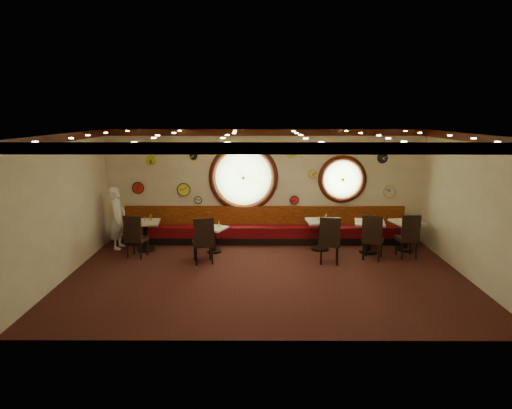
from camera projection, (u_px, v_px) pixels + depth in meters
name	position (u px, v px, depth m)	size (l,w,h in m)	color
floor	(266.00, 276.00, 10.35)	(9.00, 6.00, 0.00)	black
ceiling	(267.00, 134.00, 9.72)	(9.00, 6.00, 0.02)	gold
wall_back	(265.00, 186.00, 12.98)	(9.00, 0.02, 3.20)	beige
wall_front	(270.00, 246.00, 7.09)	(9.00, 0.02, 3.20)	beige
wall_left	(63.00, 207.00, 10.05)	(0.02, 6.00, 3.20)	beige
wall_right	(471.00, 207.00, 10.01)	(0.02, 6.00, 3.20)	beige
molding_back	(265.00, 132.00, 12.63)	(9.00, 0.10, 0.18)	#361209
molding_front	(271.00, 148.00, 6.85)	(9.00, 0.10, 0.18)	#361209
molding_left	(59.00, 138.00, 9.76)	(0.10, 6.00, 0.18)	#361209
molding_right	(475.00, 138.00, 9.72)	(0.10, 6.00, 0.18)	#361209
banquette_base	(265.00, 239.00, 12.99)	(8.00, 0.55, 0.20)	black
banquette_seat	(265.00, 231.00, 12.95)	(8.00, 0.55, 0.30)	#54070E
banquette_back	(265.00, 216.00, 13.08)	(8.00, 0.10, 0.55)	#5F0907
porthole_left_glass	(243.00, 177.00, 12.92)	(1.66, 1.66, 0.02)	#86AC67
porthole_left_frame	(243.00, 177.00, 12.91)	(1.98, 1.98, 0.18)	#361209
porthole_left_ring	(243.00, 177.00, 12.88)	(1.61, 1.61, 0.03)	gold
porthole_right_glass	(342.00, 179.00, 12.92)	(1.10, 1.10, 0.02)	#86AC67
porthole_right_frame	(342.00, 179.00, 12.91)	(1.38, 1.38, 0.18)	#361209
porthole_right_ring	(342.00, 179.00, 12.88)	(1.09, 1.09, 0.03)	gold
wall_clock_0	(312.00, 174.00, 12.86)	(0.22, 0.22, 0.03)	#EDE94F
wall_clock_1	(294.00, 200.00, 13.01)	(0.24, 0.24, 0.03)	red
wall_clock_2	(292.00, 153.00, 12.75)	(0.30, 0.30, 0.03)	#A7D041
wall_clock_3	(198.00, 200.00, 13.02)	(0.20, 0.20, 0.03)	silver
wall_clock_4	(382.00, 158.00, 12.77)	(0.28, 0.28, 0.03)	black
wall_clock_5	(184.00, 190.00, 12.97)	(0.36, 0.36, 0.03)	yellow
wall_clock_6	(193.00, 156.00, 12.78)	(0.24, 0.24, 0.03)	black
wall_clock_7	(389.00, 191.00, 12.95)	(0.34, 0.34, 0.03)	silver
wall_clock_8	(151.00, 160.00, 12.80)	(0.26, 0.26, 0.03)	#9AC828
wall_clock_9	(138.00, 188.00, 12.96)	(0.32, 0.32, 0.03)	red
table_a	(146.00, 232.00, 12.20)	(0.81, 0.81, 0.80)	black
table_b	(214.00, 237.00, 12.06)	(0.82, 0.82, 0.68)	black
table_c	(321.00, 231.00, 12.26)	(0.80, 0.80, 0.82)	black
table_d	(369.00, 233.00, 12.01)	(0.89, 0.89, 0.84)	black
table_e	(406.00, 232.00, 12.21)	(0.88, 0.88, 0.81)	black
chair_a	(135.00, 234.00, 11.54)	(0.55, 0.55, 0.69)	black
chair_b	(203.00, 237.00, 11.07)	(0.59, 0.59, 0.72)	black
chair_c	(330.00, 237.00, 11.06)	(0.56, 0.56, 0.74)	black
chair_d	(373.00, 234.00, 11.35)	(0.64, 0.64, 0.72)	black
chair_e	(409.00, 233.00, 11.53)	(0.52, 0.52, 0.70)	black
condiment_a_salt	(145.00, 219.00, 12.17)	(0.04, 0.04, 0.10)	silver
condiment_b_salt	(210.00, 225.00, 12.02)	(0.04, 0.04, 0.11)	silver
condiment_c_salt	(319.00, 218.00, 12.22)	(0.03, 0.03, 0.09)	#B8B8BC
condiment_d_salt	(366.00, 219.00, 12.00)	(0.04, 0.04, 0.10)	silver
condiment_a_pepper	(148.00, 220.00, 12.14)	(0.03, 0.03, 0.10)	silver
condiment_b_pepper	(213.00, 226.00, 11.95)	(0.04, 0.04, 0.10)	silver
condiment_c_pepper	(324.00, 219.00, 12.14)	(0.04, 0.04, 0.11)	silver
condiment_d_pepper	(368.00, 220.00, 11.94)	(0.03, 0.03, 0.09)	silver
condiment_a_bottle	(151.00, 217.00, 12.23)	(0.05, 0.05, 0.17)	gold
condiment_b_bottle	(219.00, 223.00, 12.11)	(0.05, 0.05, 0.17)	gold
condiment_c_bottle	(326.00, 216.00, 12.25)	(0.06, 0.06, 0.18)	gold
condiment_d_bottle	(375.00, 218.00, 11.99)	(0.05, 0.05, 0.17)	gold
condiment_e_salt	(405.00, 219.00, 12.14)	(0.04, 0.04, 0.11)	silver
condiment_e_pepper	(409.00, 219.00, 12.15)	(0.04, 0.04, 0.11)	silver
condiment_e_bottle	(409.00, 218.00, 12.16)	(0.05, 0.05, 0.16)	gold
waiter	(118.00, 218.00, 12.36)	(0.62, 0.41, 1.70)	white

